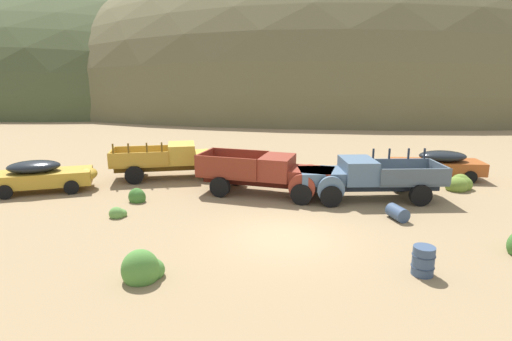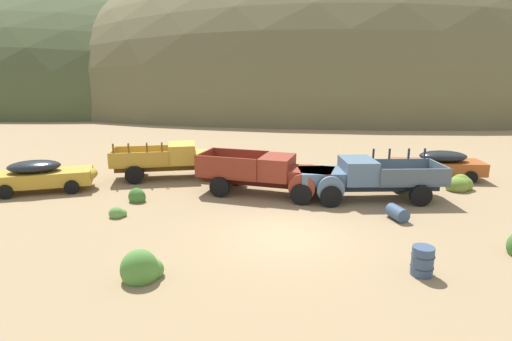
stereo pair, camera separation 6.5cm
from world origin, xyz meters
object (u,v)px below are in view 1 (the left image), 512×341
truck_chalk_blue (361,178)px  oil_drum_tipped (397,213)px  car_mustard (44,175)px  truck_faded_yellow (180,159)px  oil_drum_foreground (423,261)px  truck_rust_red (274,174)px  car_oxide_orange (434,164)px

truck_chalk_blue → oil_drum_tipped: truck_chalk_blue is taller
car_mustard → truck_chalk_blue: size_ratio=0.78×
truck_faded_yellow → truck_chalk_blue: size_ratio=1.01×
car_mustard → oil_drum_foreground: 17.39m
truck_rust_red → oil_drum_tipped: size_ratio=6.56×
car_mustard → oil_drum_foreground: size_ratio=5.86×
truck_faded_yellow → oil_drum_foreground: 14.47m
truck_chalk_blue → car_mustard: bearing=-6.8°
oil_drum_tipped → oil_drum_foreground: 4.62m
truck_chalk_blue → oil_drum_foreground: bearing=88.3°
truck_rust_red → oil_drum_tipped: bearing=-17.8°
truck_faded_yellow → truck_rust_red: 6.06m
truck_rust_red → oil_drum_foreground: (3.76, -8.04, -0.58)m
truck_chalk_blue → truck_faded_yellow: bearing=-26.2°
car_mustard → truck_chalk_blue: truck_chalk_blue is taller
car_mustard → car_oxide_orange: bearing=-9.7°
oil_drum_foreground → truck_faded_yellow: bearing=127.0°
truck_faded_yellow → truck_chalk_blue: (8.88, -4.30, 0.02)m
car_oxide_orange → oil_drum_foreground: 11.92m
truck_chalk_blue → car_oxide_orange: truck_chalk_blue is taller
truck_faded_yellow → oil_drum_tipped: bearing=-44.5°
car_mustard → truck_rust_red: truck_rust_red is taller
truck_faded_yellow → oil_drum_tipped: size_ratio=6.48×
truck_rust_red → car_oxide_orange: truck_rust_red is taller
truck_rust_red → oil_drum_foreground: size_ratio=7.64×
car_oxide_orange → oil_drum_foreground: (-5.17, -10.73, -0.38)m
oil_drum_foreground → car_mustard: bearing=149.1°
oil_drum_tipped → truck_chalk_blue: bearing=105.5°
car_mustard → truck_chalk_blue: (15.08, -1.69, 0.20)m
car_mustard → car_oxide_orange: 20.16m
car_oxide_orange → car_mustard: bearing=11.1°
truck_rust_red → truck_chalk_blue: (3.93, -0.79, 0.00)m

